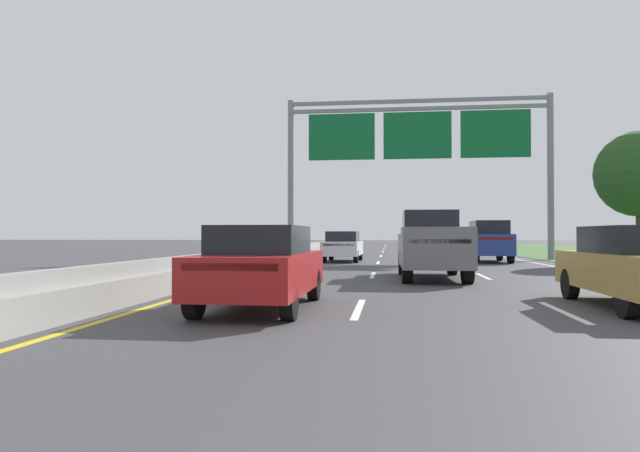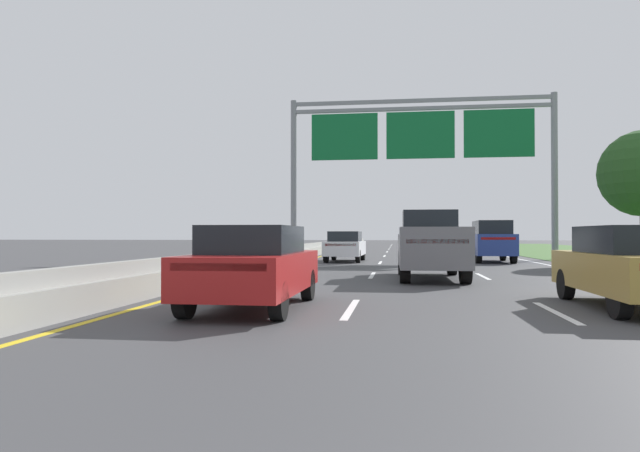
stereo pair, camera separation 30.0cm
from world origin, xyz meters
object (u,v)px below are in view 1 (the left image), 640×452
car_white_left_lane_sedan (343,246)px  roadside_tree_mid (640,174)px  car_blue_right_lane_suv (488,241)px  car_red_left_lane_sedan (261,265)px  overhead_sign_gantry (417,143)px  pickup_truck_grey (432,245)px  car_gold_right_lane_sedan (639,265)px

car_white_left_lane_sedan → roadside_tree_mid: (14.00, -1.72, 3.40)m
car_white_left_lane_sedan → car_blue_right_lane_suv: (7.49, 0.41, 0.28)m
car_red_left_lane_sedan → roadside_tree_mid: roadside_tree_mid is taller
overhead_sign_gantry → roadside_tree_mid: bearing=-26.2°
pickup_truck_grey → car_white_left_lane_sedan: bearing=17.7°
pickup_truck_grey → car_gold_right_lane_sedan: (3.39, -7.04, -0.26)m
pickup_truck_grey → car_blue_right_lane_suv: 12.32m
car_white_left_lane_sedan → roadside_tree_mid: bearing=-95.8°
pickup_truck_grey → roadside_tree_mid: (10.23, 9.61, 3.15)m
car_red_left_lane_sedan → car_blue_right_lane_suv: bearing=-20.6°
car_blue_right_lane_suv → car_red_left_lane_sedan: bearing=160.3°
overhead_sign_gantry → car_red_left_lane_sedan: size_ratio=3.42×
car_blue_right_lane_suv → roadside_tree_mid: (6.51, -2.13, 3.12)m
overhead_sign_gantry → car_blue_right_lane_suv: 7.11m
pickup_truck_grey → car_white_left_lane_sedan: pickup_truck_grey is taller
car_blue_right_lane_suv → roadside_tree_mid: bearing=-107.1°
pickup_truck_grey → car_white_left_lane_sedan: (-3.77, 11.33, -0.26)m
car_gold_right_lane_sedan → car_red_left_lane_sedan: bearing=96.8°
pickup_truck_grey → overhead_sign_gantry: bearing=-1.6°
car_white_left_lane_sedan → car_red_left_lane_sedan: bearing=-178.8°
car_red_left_lane_sedan → pickup_truck_grey: bearing=-25.1°
car_white_left_lane_sedan → car_blue_right_lane_suv: car_blue_right_lane_suv is taller
overhead_sign_gantry → pickup_truck_grey: (-0.24, -14.52, -5.56)m
overhead_sign_gantry → roadside_tree_mid: 11.39m
car_white_left_lane_sedan → car_gold_right_lane_sedan: same height
car_red_left_lane_sedan → roadside_tree_mid: bearing=-38.3°
car_blue_right_lane_suv → pickup_truck_grey: bearing=163.5°
overhead_sign_gantry → roadside_tree_mid: overhead_sign_gantry is taller
pickup_truck_grey → car_blue_right_lane_suv: size_ratio=1.15×
pickup_truck_grey → car_red_left_lane_sedan: size_ratio=1.23×
overhead_sign_gantry → car_white_left_lane_sedan: 7.75m
overhead_sign_gantry → pickup_truck_grey: bearing=-90.9°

